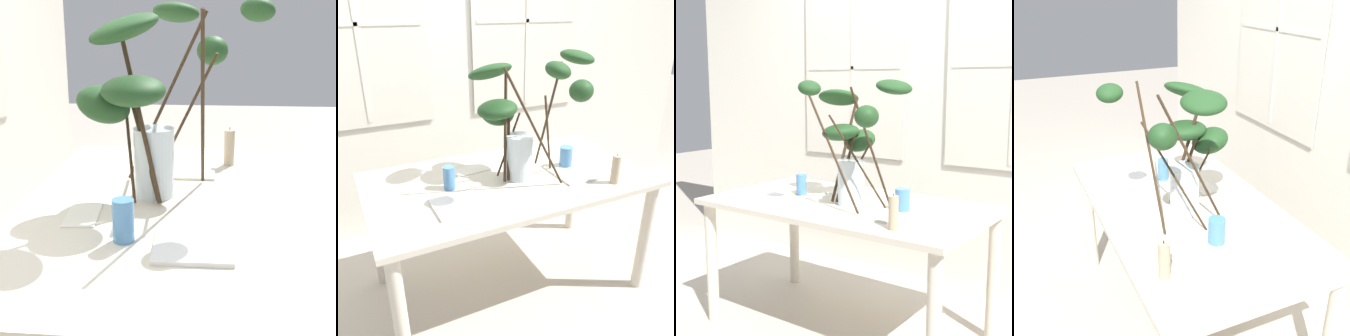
% 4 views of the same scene
% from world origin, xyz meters
% --- Properties ---
extents(ground, '(14.00, 14.00, 0.00)m').
position_xyz_m(ground, '(0.00, 0.00, 0.00)').
color(ground, '#B7AD9E').
extents(dining_table, '(1.53, 0.84, 0.73)m').
position_xyz_m(dining_table, '(0.00, 0.00, 0.63)').
color(dining_table, beige).
rests_on(dining_table, ground).
extents(vase_with_branches, '(0.68, 0.67, 0.68)m').
position_xyz_m(vase_with_branches, '(0.04, -0.01, 1.09)').
color(vase_with_branches, silver).
rests_on(vase_with_branches, dining_table).
extents(drinking_glass_blue_left, '(0.06, 0.06, 0.12)m').
position_xyz_m(drinking_glass_blue_left, '(-0.34, 0.01, 0.80)').
color(drinking_glass_blue_left, '#4C84BC').
rests_on(drinking_glass_blue_left, dining_table).
extents(drinking_glass_blue_right, '(0.07, 0.07, 0.12)m').
position_xyz_m(drinking_glass_blue_right, '(0.35, -0.02, 0.80)').
color(drinking_glass_blue_right, '#4C84BC').
rests_on(drinking_glass_blue_right, dining_table).
extents(plate_square_left, '(0.22, 0.22, 0.01)m').
position_xyz_m(plate_square_left, '(-0.37, -0.18, 0.74)').
color(plate_square_left, white).
rests_on(plate_square_left, dining_table).
extents(plate_square_right, '(0.27, 0.27, 0.01)m').
position_xyz_m(plate_square_right, '(0.37, -0.10, 0.74)').
color(plate_square_right, silver).
rests_on(plate_square_right, dining_table).
extents(napkin_folded, '(0.20, 0.12, 0.00)m').
position_xyz_m(napkin_folded, '(-0.16, 0.18, 0.74)').
color(napkin_folded, silver).
rests_on(napkin_folded, dining_table).
extents(pillar_candle, '(0.05, 0.05, 0.17)m').
position_xyz_m(pillar_candle, '(0.47, -0.30, 0.81)').
color(pillar_candle, tan).
rests_on(pillar_candle, dining_table).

